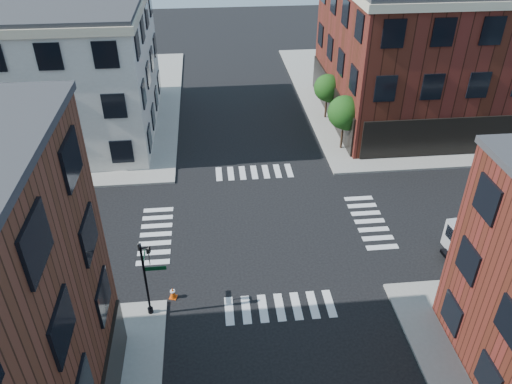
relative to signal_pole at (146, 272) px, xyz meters
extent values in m
plane|color=black|center=(6.72, 6.68, -2.86)|extent=(120.00, 120.00, 0.00)
cube|color=gray|center=(27.72, 27.68, -2.78)|extent=(30.00, 30.00, 0.15)
cube|color=gray|center=(-14.28, 27.68, -2.78)|extent=(30.00, 30.00, 0.15)
cube|color=#421B10|center=(27.22, 22.68, 3.14)|extent=(25.00, 16.00, 12.00)
cube|color=beige|center=(-12.28, 22.68, 2.64)|extent=(22.00, 16.00, 11.00)
cylinder|color=black|center=(14.22, 16.68, -1.97)|extent=(0.18, 0.18, 1.47)
cylinder|color=black|center=(14.22, 16.68, -1.24)|extent=(0.12, 0.12, 1.47)
sphere|color=#12360E|center=(14.22, 16.68, 0.44)|extent=(2.69, 2.69, 2.69)
sphere|color=#12360E|center=(14.47, 16.58, -0.10)|extent=(1.85, 1.85, 1.85)
cylinder|color=black|center=(14.22, 22.68, -2.04)|extent=(0.18, 0.18, 1.33)
cylinder|color=black|center=(14.22, 22.68, -1.38)|extent=(0.12, 0.12, 1.33)
sphere|color=#12360E|center=(14.22, 22.68, 0.14)|extent=(2.43, 2.43, 2.43)
sphere|color=#12360E|center=(14.47, 22.58, -0.35)|extent=(1.67, 1.67, 1.67)
cylinder|color=black|center=(-0.08, -0.12, -0.56)|extent=(0.12, 0.12, 4.60)
cylinder|color=black|center=(-0.08, -0.12, -2.56)|extent=(0.28, 0.28, 0.30)
cube|color=#053819|center=(0.47, -0.12, 0.29)|extent=(1.10, 0.03, 0.22)
cube|color=#053819|center=(-0.08, 0.43, 0.54)|extent=(0.03, 1.10, 0.22)
imported|color=black|center=(0.27, -0.02, 1.04)|extent=(0.22, 0.18, 1.10)
imported|color=black|center=(-0.18, 0.23, 1.04)|extent=(0.18, 0.22, 1.10)
cube|color=#98230D|center=(21.38, 4.01, -0.99)|extent=(1.95, 0.25, 0.62)
cube|color=#B7B7B9|center=(18.13, 2.53, -1.48)|extent=(2.00, 2.31, 1.78)
cube|color=black|center=(17.29, 2.44, -1.17)|extent=(0.27, 1.69, 0.80)
cube|color=black|center=(20.44, 2.77, -2.41)|extent=(7.18, 1.63, 0.22)
cylinder|color=black|center=(18.23, 1.59, -2.41)|extent=(0.92, 0.40, 0.89)
cylinder|color=black|center=(18.03, 3.46, -2.41)|extent=(0.92, 0.40, 0.89)
cylinder|color=black|center=(21.22, 3.79, -2.41)|extent=(0.92, 0.40, 0.89)
cube|color=#E64E0A|center=(1.04, 0.98, -2.84)|extent=(0.48, 0.48, 0.04)
cone|color=#E64E0A|center=(1.04, 0.98, -2.50)|extent=(0.45, 0.45, 0.72)
cylinder|color=white|center=(1.04, 0.98, -2.40)|extent=(0.28, 0.28, 0.08)
camera|label=1|loc=(3.56, -18.92, 16.93)|focal=35.00mm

